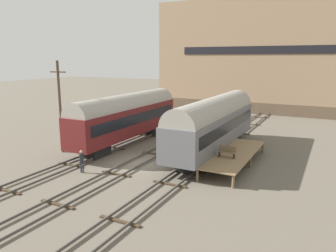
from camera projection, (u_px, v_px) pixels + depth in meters
The scene contains 11 objects.
ground_plane at pixel (137, 164), 27.68m from camera, with size 200.00×200.00×0.00m, color #60594C.
track_left at pixel (94, 155), 29.72m from camera, with size 2.60×60.00×0.26m.
track_middle at pixel (137, 162), 27.66m from camera, with size 2.60×60.00×0.26m.
track_right at pixel (187, 170), 25.59m from camera, with size 2.60×60.00×0.26m.
train_car_grey at pixel (214, 122), 30.26m from camera, with size 3.13×16.37×5.26m.
train_car_maroon at pixel (127, 115), 33.79m from camera, with size 2.84×15.92×5.17m.
station_platform at pixel (235, 154), 27.17m from camera, with size 2.95×10.17×1.02m.
bench at pixel (227, 151), 25.94m from camera, with size 1.40×0.40×0.91m.
person_worker at pixel (81, 159), 25.26m from camera, with size 0.32×0.32×1.80m.
utility_pole at pixel (60, 106), 30.20m from camera, with size 1.80×0.24×8.55m.
warehouse_building at pixel (260, 56), 55.38m from camera, with size 33.15×10.50×18.13m.
Camera 1 is at (14.41, -22.34, 8.74)m, focal length 35.00 mm.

